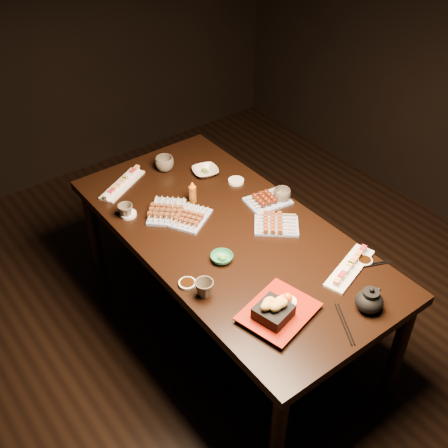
% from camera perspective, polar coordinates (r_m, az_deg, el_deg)
% --- Properties ---
extents(ground, '(5.00, 5.00, 0.00)m').
position_cam_1_polar(ground, '(3.14, 3.77, -15.53)').
color(ground, black).
rests_on(ground, ground).
extents(dining_table, '(1.03, 1.86, 0.75)m').
position_cam_1_polar(dining_table, '(3.08, 0.56, -6.22)').
color(dining_table, black).
rests_on(dining_table, ground).
extents(sushi_platter_near, '(0.36, 0.19, 0.04)m').
position_cam_1_polar(sushi_platter_near, '(2.67, 12.70, -4.16)').
color(sushi_platter_near, white).
rests_on(sushi_platter_near, dining_table).
extents(sushi_platter_far, '(0.34, 0.24, 0.04)m').
position_cam_1_polar(sushi_platter_far, '(3.19, -10.31, 4.15)').
color(sushi_platter_far, white).
rests_on(sushi_platter_far, dining_table).
extents(yakitori_plate_center, '(0.27, 0.24, 0.05)m').
position_cam_1_polar(yakitori_plate_center, '(2.89, -3.41, 0.89)').
color(yakitori_plate_center, '#828EB6').
rests_on(yakitori_plate_center, dining_table).
extents(yakitori_plate_right, '(0.27, 0.27, 0.06)m').
position_cam_1_polar(yakitori_plate_right, '(2.85, 5.37, 0.17)').
color(yakitori_plate_right, '#828EB6').
rests_on(yakitori_plate_right, dining_table).
extents(yakitori_plate_left, '(0.28, 0.29, 0.06)m').
position_cam_1_polar(yakitori_plate_left, '(2.94, -5.88, 1.57)').
color(yakitori_plate_left, '#828EB6').
rests_on(yakitori_plate_left, dining_table).
extents(tsukune_plate, '(0.25, 0.20, 0.06)m').
position_cam_1_polar(tsukune_plate, '(3.02, 4.49, 2.66)').
color(tsukune_plate, '#828EB6').
rests_on(tsukune_plate, dining_table).
extents(edamame_bowl_green, '(0.14, 0.14, 0.03)m').
position_cam_1_polar(edamame_bowl_green, '(2.65, -0.22, -3.46)').
color(edamame_bowl_green, '#287B4F').
rests_on(edamame_bowl_green, dining_table).
extents(edamame_bowl_cream, '(0.18, 0.18, 0.04)m').
position_cam_1_polar(edamame_bowl_cream, '(3.24, -1.91, 5.36)').
color(edamame_bowl_cream, beige).
rests_on(edamame_bowl_cream, dining_table).
extents(tempura_tray, '(0.36, 0.32, 0.11)m').
position_cam_1_polar(tempura_tray, '(2.39, 5.63, -8.25)').
color(tempura_tray, black).
rests_on(tempura_tray, dining_table).
extents(teacup_near_left, '(0.11, 0.11, 0.08)m').
position_cam_1_polar(teacup_near_left, '(2.48, -2.02, -6.56)').
color(teacup_near_left, '#50483D').
rests_on(teacup_near_left, dining_table).
extents(teacup_mid_right, '(0.10, 0.10, 0.07)m').
position_cam_1_polar(teacup_mid_right, '(3.03, 5.92, 2.94)').
color(teacup_mid_right, '#50483D').
rests_on(teacup_mid_right, dining_table).
extents(teacup_far_left, '(0.09, 0.09, 0.07)m').
position_cam_1_polar(teacup_far_left, '(2.95, -9.97, 1.32)').
color(teacup_far_left, '#50483D').
rests_on(teacup_far_left, dining_table).
extents(teacup_far_right, '(0.13, 0.13, 0.08)m').
position_cam_1_polar(teacup_far_right, '(3.28, -6.06, 6.11)').
color(teacup_far_right, '#50483D').
rests_on(teacup_far_right, dining_table).
extents(teapot, '(0.16, 0.16, 0.12)m').
position_cam_1_polar(teapot, '(2.48, 14.59, -7.37)').
color(teapot, black).
rests_on(teapot, dining_table).
extents(condiment_bottle, '(0.05, 0.05, 0.13)m').
position_cam_1_polar(condiment_bottle, '(3.00, -3.22, 3.31)').
color(condiment_bottle, brown).
rests_on(condiment_bottle, dining_table).
extents(sauce_dish_west, '(0.10, 0.10, 0.01)m').
position_cam_1_polar(sauce_dish_west, '(2.55, -3.74, -6.07)').
color(sauce_dish_west, white).
rests_on(sauce_dish_west, dining_table).
extents(sauce_dish_east, '(0.11, 0.11, 0.02)m').
position_cam_1_polar(sauce_dish_east, '(3.18, 1.24, 4.39)').
color(sauce_dish_east, white).
rests_on(sauce_dish_east, dining_table).
extents(sauce_dish_se, '(0.08, 0.08, 0.01)m').
position_cam_1_polar(sauce_dish_se, '(2.73, 14.09, -3.65)').
color(sauce_dish_se, white).
rests_on(sauce_dish_se, dining_table).
extents(sauce_dish_nw, '(0.11, 0.11, 0.02)m').
position_cam_1_polar(sauce_dish_nw, '(2.97, -9.70, 0.98)').
color(sauce_dish_nw, white).
rests_on(sauce_dish_nw, dining_table).
extents(chopsticks_near, '(0.13, 0.21, 0.01)m').
position_cam_1_polar(chopsticks_near, '(2.44, 12.15, -9.86)').
color(chopsticks_near, black).
rests_on(chopsticks_near, dining_table).
extents(chopsticks_se, '(0.21, 0.10, 0.01)m').
position_cam_1_polar(chopsticks_se, '(2.72, 14.56, -4.07)').
color(chopsticks_se, black).
rests_on(chopsticks_se, dining_table).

